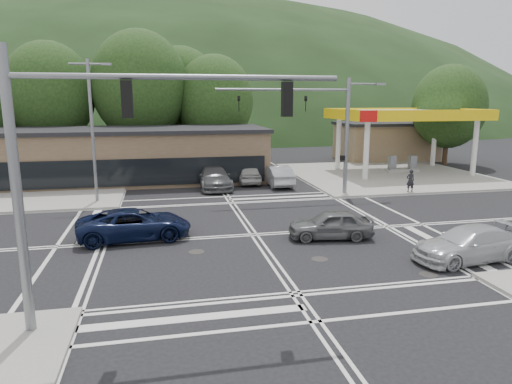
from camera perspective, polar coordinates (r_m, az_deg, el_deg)
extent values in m
plane|color=black|center=(22.69, -0.26, -5.37)|extent=(120.00, 120.00, 0.00)
cube|color=gray|center=(41.63, 16.03, 2.09)|extent=(16.00, 16.00, 0.15)
cube|color=gray|center=(38.35, -27.78, 0.41)|extent=(16.00, 16.00, 0.15)
cylinder|color=silver|center=(38.19, 13.63, 5.07)|extent=(0.44, 0.44, 5.00)
cylinder|color=silver|center=(43.66, 10.25, 5.99)|extent=(0.44, 0.44, 5.00)
cylinder|color=silver|center=(43.43, 25.68, 5.00)|extent=(0.44, 0.44, 5.00)
cylinder|color=silver|center=(48.30, 21.37, 5.90)|extent=(0.44, 0.44, 5.00)
cube|color=silver|center=(42.97, 18.18, 9.26)|extent=(12.00, 8.00, 0.60)
cube|color=yellow|center=(39.56, 21.09, 8.91)|extent=(12.20, 0.25, 0.90)
cube|color=yellow|center=(46.49, 15.71, 9.53)|extent=(12.20, 0.25, 0.90)
cube|color=yellow|center=(40.33, 10.67, 9.51)|extent=(0.25, 8.20, 0.90)
cube|color=yellow|center=(46.25, 24.72, 8.91)|extent=(0.25, 8.20, 0.90)
cube|color=red|center=(36.74, 13.90, 9.19)|extent=(1.40, 0.12, 0.90)
cube|color=gray|center=(43.42, 17.77, 2.59)|extent=(3.00, 1.00, 0.30)
cube|color=slate|center=(42.84, 16.66, 3.49)|extent=(0.60, 0.50, 1.30)
cube|color=slate|center=(43.83, 18.96, 3.52)|extent=(0.60, 0.50, 1.30)
cube|color=#846B4F|center=(52.50, 15.92, 5.98)|extent=(10.00, 6.00, 3.80)
cube|color=brown|center=(38.71, -17.23, 4.21)|extent=(24.00, 8.00, 4.00)
ellipsoid|color=black|center=(111.54, -9.72, 8.01)|extent=(252.00, 126.00, 140.00)
cylinder|color=#382619|center=(46.46, -23.91, 5.41)|extent=(0.50, 0.50, 4.84)
ellipsoid|color=black|center=(46.27, -24.40, 11.23)|extent=(8.00, 8.00, 9.20)
cylinder|color=#382619|center=(45.46, -13.98, 6.22)|extent=(0.50, 0.50, 5.28)
ellipsoid|color=black|center=(45.30, -14.30, 12.73)|extent=(9.00, 9.00, 10.35)
cylinder|color=#382619|center=(45.79, -5.13, 6.00)|extent=(0.50, 0.50, 4.40)
ellipsoid|color=black|center=(45.58, -5.22, 11.39)|extent=(7.60, 7.60, 8.74)
cylinder|color=#382619|center=(49.49, -9.16, 6.57)|extent=(0.50, 0.50, 4.84)
ellipsoid|color=black|center=(49.32, -9.34, 12.05)|extent=(8.40, 8.40, 9.66)
cylinder|color=#382619|center=(50.29, 22.63, 5.40)|extent=(0.50, 0.50, 3.96)
ellipsoid|color=black|center=(50.08, 22.98, 9.80)|extent=(7.20, 7.20, 8.28)
cylinder|color=slate|center=(30.61, -19.76, 6.94)|extent=(0.20, 0.20, 9.00)
cylinder|color=slate|center=(30.61, -20.31, 14.79)|extent=(2.20, 0.12, 0.12)
cube|color=slate|center=(30.48, -18.20, 14.94)|extent=(0.60, 0.25, 0.15)
cylinder|color=slate|center=(32.14, 11.26, 6.69)|extent=(0.28, 0.28, 8.00)
cylinder|color=slate|center=(30.55, 3.52, 12.65)|extent=(9.00, 0.16, 0.16)
imported|color=black|center=(30.98, 6.22, 10.93)|extent=(0.16, 0.20, 1.00)
imported|color=black|center=(29.89, -2.16, 10.97)|extent=(0.16, 0.20, 1.00)
cylinder|color=slate|center=(32.54, 13.51, 13.00)|extent=(2.40, 0.12, 0.12)
cube|color=slate|center=(33.02, 15.28, 12.89)|extent=(0.70, 0.30, 0.15)
cube|color=black|center=(32.18, 10.75, 4.21)|extent=(0.25, 0.30, 0.35)
cylinder|color=slate|center=(13.86, -27.67, -0.64)|extent=(0.28, 0.28, 8.00)
cylinder|color=slate|center=(13.09, -9.21, 14.00)|extent=(9.00, 0.16, 0.16)
cube|color=black|center=(13.09, -15.82, 11.09)|extent=(0.30, 0.25, 1.00)
cube|color=black|center=(13.57, 3.90, 11.50)|extent=(0.30, 0.25, 1.00)
imported|color=black|center=(22.58, -14.93, -3.91)|extent=(5.49, 2.89, 1.47)
imported|color=#5C5E61|center=(22.24, 9.29, -4.03)|extent=(4.22, 2.19, 1.37)
imported|color=#B2B4B9|center=(20.97, 25.06, -5.90)|extent=(5.08, 2.56, 1.42)
imported|color=#A0A2A7|center=(35.45, 2.68, 2.09)|extent=(1.66, 4.74, 1.56)
imported|color=#B3B3AF|center=(36.38, -0.99, 2.31)|extent=(2.09, 4.56, 1.51)
imported|color=#555759|center=(34.50, -5.28, 1.85)|extent=(2.32, 5.64, 1.63)
imported|color=black|center=(33.99, 18.74, 1.36)|extent=(0.61, 0.42, 1.59)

